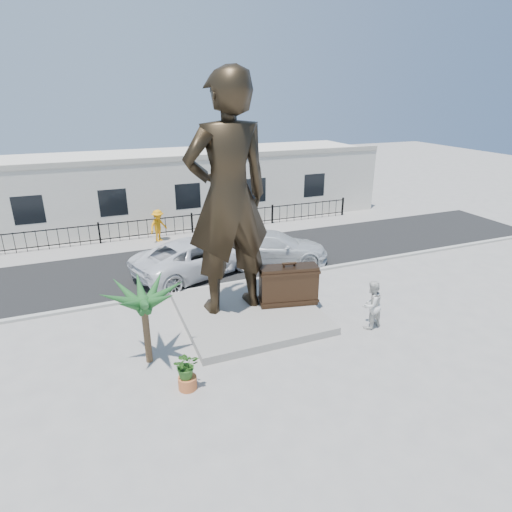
% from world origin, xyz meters
% --- Properties ---
extents(ground, '(100.00, 100.00, 0.00)m').
position_xyz_m(ground, '(0.00, 0.00, 0.00)').
color(ground, '#9E9991').
rests_on(ground, ground).
extents(street, '(40.00, 7.00, 0.01)m').
position_xyz_m(street, '(0.00, 8.00, 0.01)').
color(street, black).
rests_on(street, ground).
extents(curb, '(40.00, 0.25, 0.12)m').
position_xyz_m(curb, '(0.00, 4.50, 0.06)').
color(curb, '#A5A399').
rests_on(curb, ground).
extents(far_sidewalk, '(40.00, 2.50, 0.02)m').
position_xyz_m(far_sidewalk, '(0.00, 12.00, 0.01)').
color(far_sidewalk, '#9E9991').
rests_on(far_sidewalk, ground).
extents(plinth, '(5.20, 5.20, 0.30)m').
position_xyz_m(plinth, '(-0.50, 1.50, 0.15)').
color(plinth, gray).
rests_on(plinth, ground).
extents(fence, '(22.00, 0.10, 1.20)m').
position_xyz_m(fence, '(0.00, 12.80, 0.60)').
color(fence, black).
rests_on(fence, ground).
extents(building, '(28.00, 7.00, 4.40)m').
position_xyz_m(building, '(0.00, 17.00, 2.20)').
color(building, silver).
rests_on(building, ground).
extents(statue, '(3.38, 2.35, 8.89)m').
position_xyz_m(statue, '(-1.10, 2.00, 4.74)').
color(statue, black).
rests_on(statue, plinth).
extents(suitcase, '(2.40, 1.19, 1.62)m').
position_xyz_m(suitcase, '(1.16, 1.38, 1.11)').
color(suitcase, '#312014').
rests_on(suitcase, plinth).
extents(tourist, '(1.07, 0.93, 1.89)m').
position_xyz_m(tourist, '(3.42, -1.01, 0.94)').
color(tourist, silver).
rests_on(tourist, ground).
extents(car_white, '(6.94, 4.86, 1.76)m').
position_xyz_m(car_white, '(-1.29, 6.42, 0.89)').
color(car_white, silver).
rests_on(car_white, street).
extents(car_silver, '(5.95, 4.10, 1.60)m').
position_xyz_m(car_silver, '(2.76, 6.40, 0.81)').
color(car_silver, silver).
rests_on(car_silver, street).
extents(worker, '(1.42, 1.28, 1.91)m').
position_xyz_m(worker, '(-2.21, 11.94, 0.97)').
color(worker, '#FF9E0D').
rests_on(worker, far_sidewalk).
extents(palm_tree, '(1.80, 1.80, 3.20)m').
position_xyz_m(palm_tree, '(-4.66, -0.14, 0.00)').
color(palm_tree, '#1B4C1E').
rests_on(palm_tree, ground).
extents(planter, '(0.56, 0.56, 0.40)m').
position_xyz_m(planter, '(-3.80, -1.98, 0.20)').
color(planter, '#C16433').
rests_on(planter, ground).
extents(shrub, '(0.84, 0.75, 0.84)m').
position_xyz_m(shrub, '(-3.80, -1.98, 0.82)').
color(shrub, '#2D5D1E').
rests_on(shrub, planter).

